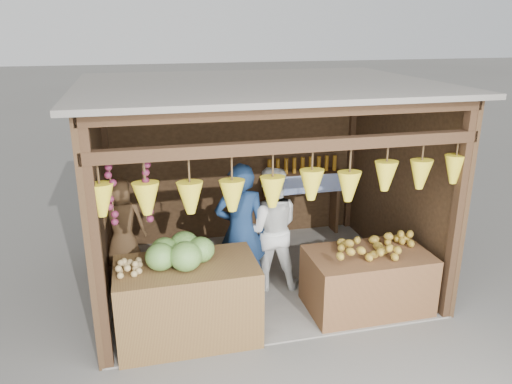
% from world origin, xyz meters
% --- Properties ---
extents(ground, '(80.00, 80.00, 0.00)m').
position_xyz_m(ground, '(0.00, 0.00, 0.00)').
color(ground, '#514F49').
rests_on(ground, ground).
extents(stall_structure, '(4.30, 3.30, 2.66)m').
position_xyz_m(stall_structure, '(-0.03, -0.04, 1.67)').
color(stall_structure, slate).
rests_on(stall_structure, ground).
extents(back_shelf, '(1.25, 0.32, 1.32)m').
position_xyz_m(back_shelf, '(1.05, 1.28, 0.87)').
color(back_shelf, '#382314').
rests_on(back_shelf, ground).
extents(counter_left, '(1.52, 0.85, 0.89)m').
position_xyz_m(counter_left, '(-1.08, -1.11, 0.44)').
color(counter_left, '#4F331A').
rests_on(counter_left, ground).
extents(counter_right, '(1.44, 0.85, 0.74)m').
position_xyz_m(counter_right, '(1.10, -1.04, 0.37)').
color(counter_right, '#51321B').
rests_on(counter_right, ground).
extents(stool, '(0.34, 0.34, 0.32)m').
position_xyz_m(stool, '(-1.74, 0.17, 0.16)').
color(stool, black).
rests_on(stool, ground).
extents(man_standing, '(0.70, 0.51, 1.76)m').
position_xyz_m(man_standing, '(-0.31, -0.35, 0.88)').
color(man_standing, navy).
rests_on(man_standing, ground).
extents(woman_standing, '(0.90, 0.76, 1.65)m').
position_xyz_m(woman_standing, '(0.10, -0.23, 0.82)').
color(woman_standing, silver).
rests_on(woman_standing, ground).
extents(vendor_seated, '(0.63, 0.46, 1.18)m').
position_xyz_m(vendor_seated, '(-1.74, 0.17, 0.91)').
color(vendor_seated, brown).
rests_on(vendor_seated, stool).
extents(melon_pile, '(1.00, 0.50, 0.32)m').
position_xyz_m(melon_pile, '(-1.11, -1.08, 1.05)').
color(melon_pile, '#204F15').
rests_on(melon_pile, counter_left).
extents(tanfruit_pile, '(0.34, 0.40, 0.13)m').
position_xyz_m(tanfruit_pile, '(-1.65, -1.11, 0.95)').
color(tanfruit_pile, '#A27D4B').
rests_on(tanfruit_pile, counter_left).
extents(mango_pile, '(1.40, 0.64, 0.22)m').
position_xyz_m(mango_pile, '(1.14, -1.02, 0.85)').
color(mango_pile, '#BD6019').
rests_on(mango_pile, counter_right).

